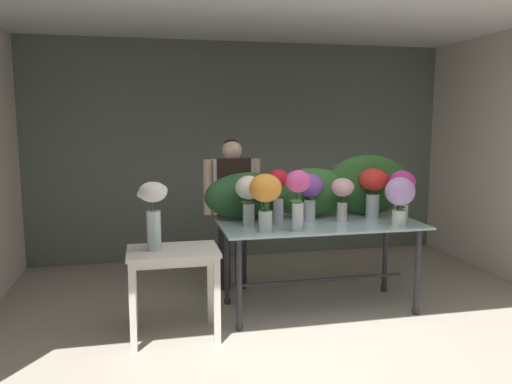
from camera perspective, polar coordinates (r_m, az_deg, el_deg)
name	(u,v)px	position (r m, az deg, el deg)	size (l,w,h in m)	color
ground_plane	(276,300)	(5.00, 2.28, -12.06)	(7.56, 7.56, 0.00)	#9E9384
wall_back	(242,151)	(6.38, -1.58, 4.64)	(5.34, 0.12, 2.68)	slate
ceiling_slab	(278,6)	(4.80, 2.48, 20.24)	(5.46, 3.55, 0.12)	silver
display_table_glass	(320,237)	(4.61, 7.27, -5.12)	(1.81, 0.82, 0.81)	#A6CAD0
side_table_white	(173,263)	(4.07, -9.34, -7.91)	(0.71, 0.49, 0.72)	silver
florist	(232,198)	(5.09, -2.69, -0.73)	(0.58, 0.24, 1.54)	#232328
foliage_backdrop	(316,191)	(4.83, 6.80, 0.17)	(2.02, 0.28, 0.59)	#28562D
vase_lilac_carnations	(400,196)	(4.54, 15.97, -0.39)	(0.26, 0.26, 0.43)	silver
vase_crimson_peonies	(279,190)	(4.48, 2.57, 0.24)	(0.20, 0.18, 0.49)	silver
vase_blush_stock	(343,193)	(4.64, 9.77, -0.12)	(0.21, 0.21, 0.40)	silver
vase_fuchsia_snapdragons	(298,192)	(4.19, 4.77, -0.03)	(0.20, 0.20, 0.51)	silver
vase_scarlet_lilies	(374,186)	(4.84, 13.17, 0.66)	(0.31, 0.27, 0.47)	silver
vase_ivory_dahlias	(249,194)	(4.39, -0.80, -0.17)	(0.26, 0.23, 0.44)	silver
vase_violet_anemones	(310,191)	(4.63, 6.14, 0.16)	(0.25, 0.24, 0.43)	silver
vase_sunset_freesia	(266,193)	(4.14, 1.11, -0.16)	(0.27, 0.27, 0.48)	silver
vase_magenta_roses	(402,188)	(4.81, 16.20, 0.38)	(0.26, 0.24, 0.46)	silver
vase_white_roses_tall	(154,208)	(3.96, -11.52, -1.77)	(0.23, 0.22, 0.54)	silver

